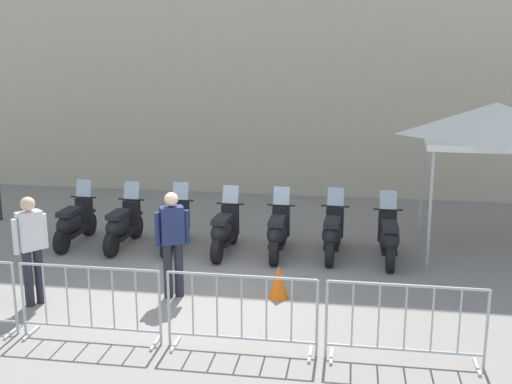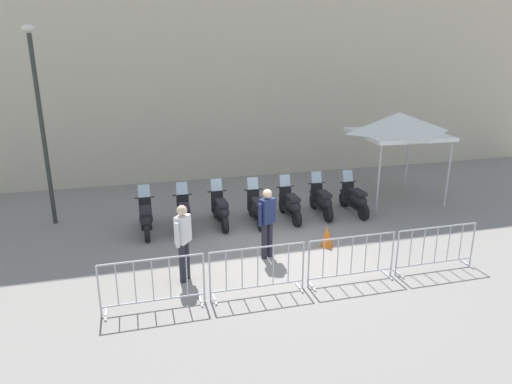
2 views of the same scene
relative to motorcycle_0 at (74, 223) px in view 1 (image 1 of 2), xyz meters
name	(u,v)px [view 1 (image 1 of 2)]	position (x,y,z in m)	size (l,w,h in m)	color
ground_plane	(197,296)	(3.20, -2.10, -0.45)	(120.00, 120.00, 0.00)	gray
motorcycle_0	(74,223)	(0.00, 0.00, 0.00)	(0.56, 1.72, 1.24)	black
motorcycle_1	(122,226)	(1.04, 0.01, 0.00)	(0.56, 1.72, 1.24)	black
motorcycle_2	(174,227)	(2.08, 0.14, 0.00)	(0.56, 1.72, 1.24)	black
motorcycle_3	(224,231)	(3.12, 0.05, 0.00)	(0.56, 1.72, 1.24)	black
motorcycle_4	(278,233)	(4.16, 0.13, 0.00)	(0.56, 1.72, 1.24)	black
motorcycle_5	(332,234)	(5.19, 0.26, 0.00)	(0.56, 1.72, 1.24)	black
motorcycle_6	(389,239)	(6.24, 0.19, 0.00)	(0.56, 1.73, 1.24)	black
barrier_segment_1	(90,304)	(2.22, -3.86, 0.07)	(2.01, 0.51, 1.07)	#B2B5B7
barrier_segment_2	(242,314)	(4.31, -3.78, 0.07)	(2.01, 0.51, 1.07)	#B2B5B7
barrier_segment_3	(405,325)	(6.41, -3.71, 0.07)	(2.01, 0.51, 1.07)	#B2B5B7
officer_near_row_end	(31,244)	(0.81, -2.90, 0.53)	(0.39, 0.47, 1.73)	#23232D
officer_mid_plaza	(172,238)	(2.84, -2.19, 0.53)	(0.49, 0.37, 1.73)	#23232D
canopy_tent	(495,123)	(8.15, 1.34, 2.06)	(2.67, 2.67, 2.91)	silver
traffic_cone	(279,282)	(4.50, -1.92, -0.18)	(0.32, 0.32, 0.55)	orange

